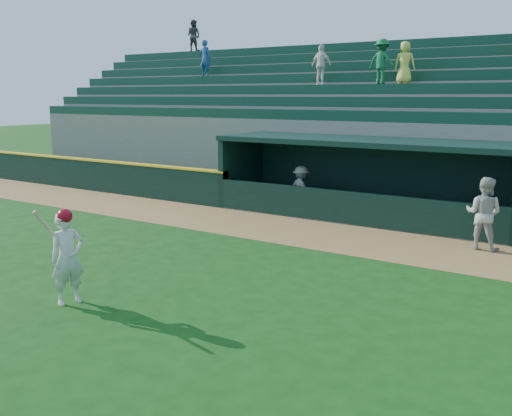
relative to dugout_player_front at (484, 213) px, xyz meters
The scene contains 9 objects.
ground 7.07m from the dugout_player_front, 124.52° to the right, with size 120.00×120.00×0.00m, color #114110.
warning_track 4.17m from the dugout_player_front, 167.54° to the right, with size 40.00×3.00×0.01m, color olive.
field_wall_left 16.25m from the dugout_player_front, behind, with size 15.50×0.30×1.20m, color black.
wall_stripe_left 16.25m from the dugout_player_front, behind, with size 15.50×0.32×0.06m, color yellow.
dugout_player_front is the anchor object (origin of this frame).
dugout_player_inside 6.27m from the dugout_player_front, 164.83° to the left, with size 0.97×0.56×1.51m, color #A9A9A4.
dugout 4.58m from the dugout_player_front, 150.75° to the left, with size 9.40×2.80×2.46m.
stands 8.00m from the dugout_player_front, 120.23° to the left, with size 34.50×6.30×7.52m.
batter_at_plate 9.81m from the dugout_player_front, 123.96° to the right, with size 0.59×0.83×1.79m.
Camera 1 is at (6.87, -8.80, 3.76)m, focal length 40.00 mm.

